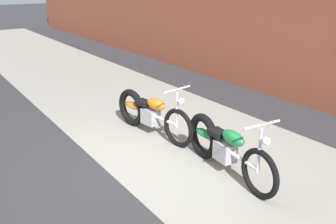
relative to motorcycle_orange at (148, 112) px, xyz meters
name	(u,v)px	position (x,y,z in m)	size (l,w,h in m)	color
ground_plane	(114,178)	(1.11, -1.29, -0.40)	(80.00, 80.00, 0.00)	#2D2D30
sidewalk_slab	(206,147)	(1.11, 0.46, -0.40)	(36.00, 3.50, 0.01)	gray
motorcycle_orange	(148,112)	(0.00, 0.00, 0.00)	(2.00, 0.58, 1.03)	black
motorcycle_green	(222,146)	(1.83, 0.14, 0.00)	(2.00, 0.61, 1.03)	black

